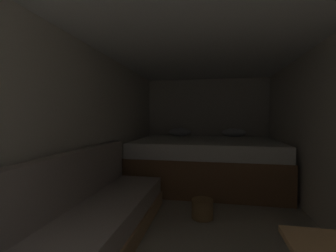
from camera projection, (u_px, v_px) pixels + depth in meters
ground_plane at (200, 231)px, 2.38m from camera, size 7.19×7.19×0.00m
wall_back at (207, 126)px, 4.91m from camera, size 2.63×0.05×2.00m
wall_left at (86, 134)px, 2.58m from camera, size 0.05×5.19×2.00m
ceiling_slab at (201, 34)px, 2.30m from camera, size 2.63×5.19×0.05m
bed at (205, 162)px, 4.02m from camera, size 2.41×1.73×0.97m
sofa_left at (80, 229)px, 1.88m from camera, size 0.70×2.68×0.86m
wicker_basket at (202, 209)px, 2.69m from camera, size 0.25×0.25×0.22m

